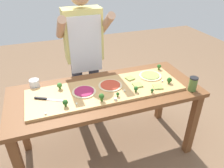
{
  "coord_description": "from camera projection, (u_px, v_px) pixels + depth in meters",
  "views": [
    {
      "loc": [
        -0.52,
        -1.64,
        1.89
      ],
      "look_at": [
        0.07,
        0.02,
        0.84
      ],
      "focal_mm": 34.39,
      "sensor_mm": 36.0,
      "label": 1
    }
  ],
  "objects": [
    {
      "name": "pizza_whole_pesto_green",
      "position": [
        150.0,
        76.0,
        2.22
      ],
      "size": [
        0.23,
        0.23,
        0.02
      ],
      "color": "beige",
      "rests_on": "cutting_board"
    },
    {
      "name": "prep_table",
      "position": [
        106.0,
        99.0,
        2.09
      ],
      "size": [
        1.8,
        0.75,
        0.8
      ],
      "color": "brown",
      "rests_on": "ground"
    },
    {
      "name": "sauce_jar",
      "position": [
        193.0,
        84.0,
        2.0
      ],
      "size": [
        0.08,
        0.08,
        0.14
      ],
      "color": "#517033",
      "rests_on": "prep_table"
    },
    {
      "name": "cheese_crumble_e",
      "position": [
        115.0,
        99.0,
        1.85
      ],
      "size": [
        0.03,
        0.03,
        0.02
      ],
      "primitive_type": "cube",
      "rotation": [
        0.0,
        0.0,
        0.54
      ],
      "color": "white",
      "rests_on": "cutting_board"
    },
    {
      "name": "cook_center",
      "position": [
        84.0,
        51.0,
        2.36
      ],
      "size": [
        0.54,
        0.39,
        1.67
      ],
      "color": "#333847",
      "rests_on": "ground"
    },
    {
      "name": "broccoli_floret_back_right",
      "position": [
        152.0,
        90.0,
        1.95
      ],
      "size": [
        0.03,
        0.03,
        0.04
      ],
      "color": "#2C5915",
      "rests_on": "cutting_board"
    },
    {
      "name": "ground_plane",
      "position": [
        107.0,
        149.0,
        2.44
      ],
      "size": [
        8.0,
        8.0,
        0.0
      ],
      "primitive_type": "plane",
      "color": "brown"
    },
    {
      "name": "broccoli_floret_back_left",
      "position": [
        169.0,
        80.0,
        2.09
      ],
      "size": [
        0.05,
        0.05,
        0.06
      ],
      "color": "#2C5915",
      "rests_on": "cutting_board"
    },
    {
      "name": "broccoli_floret_center_left",
      "position": [
        60.0,
        85.0,
        1.99
      ],
      "size": [
        0.05,
        0.05,
        0.06
      ],
      "color": "#487A23",
      "rests_on": "cutting_board"
    },
    {
      "name": "broccoli_floret_front_right",
      "position": [
        102.0,
        97.0,
        1.83
      ],
      "size": [
        0.05,
        0.05,
        0.07
      ],
      "color": "#366618",
      "rests_on": "cutting_board"
    },
    {
      "name": "broccoli_floret_center_right",
      "position": [
        118.0,
        94.0,
        1.89
      ],
      "size": [
        0.03,
        0.03,
        0.04
      ],
      "color": "#2C5915",
      "rests_on": "cutting_board"
    },
    {
      "name": "pizza_slice_far_left",
      "position": [
        130.0,
        78.0,
        2.18
      ],
      "size": [
        0.09,
        0.09,
        0.01
      ],
      "primitive_type": "cube",
      "rotation": [
        0.0,
        0.0,
        0.23
      ],
      "color": "#899E4C",
      "rests_on": "cutting_board"
    },
    {
      "name": "chefs_knife",
      "position": [
        46.0,
        99.0,
        1.86
      ],
      "size": [
        0.27,
        0.16,
        0.02
      ],
      "color": "#B7BABF",
      "rests_on": "cutting_board"
    },
    {
      "name": "broccoli_floret_front_mid",
      "position": [
        159.0,
        66.0,
        2.34
      ],
      "size": [
        0.04,
        0.04,
        0.06
      ],
      "color": "#366618",
      "rests_on": "cutting_board"
    },
    {
      "name": "pizza_slice_center",
      "position": [
        138.0,
        85.0,
        2.06
      ],
      "size": [
        0.09,
        0.09,
        0.01
      ],
      "primitive_type": "cube",
      "rotation": [
        0.0,
        0.0,
        -0.05
      ],
      "color": "#899E4C",
      "rests_on": "cutting_board"
    },
    {
      "name": "cheese_crumble_a",
      "position": [
        46.0,
        114.0,
        1.69
      ],
      "size": [
        0.02,
        0.02,
        0.01
      ],
      "primitive_type": "cube",
      "rotation": [
        0.0,
        0.0,
        0.98
      ],
      "color": "white",
      "rests_on": "cutting_board"
    },
    {
      "name": "pizza_slice_near_left",
      "position": [
        158.0,
        87.0,
        2.04
      ],
      "size": [
        0.1,
        0.1,
        0.01
      ],
      "primitive_type": "cube",
      "rotation": [
        0.0,
        0.0,
        -0.25
      ],
      "color": "#899E4C",
      "rests_on": "cutting_board"
    },
    {
      "name": "pizza_whole_beet_magenta",
      "position": [
        84.0,
        91.0,
        1.96
      ],
      "size": [
        0.22,
        0.22,
        0.02
      ],
      "color": "beige",
      "rests_on": "cutting_board"
    },
    {
      "name": "broccoli_floret_back_mid",
      "position": [
        65.0,
        103.0,
        1.76
      ],
      "size": [
        0.05,
        0.05,
        0.06
      ],
      "color": "#2C5915",
      "rests_on": "cutting_board"
    },
    {
      "name": "pizza_whole_tomato_red",
      "position": [
        110.0,
        85.0,
        2.06
      ],
      "size": [
        0.23,
        0.23,
        0.02
      ],
      "color": "beige",
      "rests_on": "cutting_board"
    },
    {
      "name": "flour_cup",
      "position": [
        35.0,
        84.0,
        2.06
      ],
      "size": [
        0.09,
        0.09,
        0.09
      ],
      "color": "white",
      "rests_on": "prep_table"
    },
    {
      "name": "cutting_board",
      "position": [
        106.0,
        90.0,
        2.02
      ],
      "size": [
        1.45,
        0.47,
        0.02
      ],
      "primitive_type": "cube",
      "color": "tan",
      "rests_on": "prep_table"
    },
    {
      "name": "cheese_crumble_d",
      "position": [
        162.0,
        81.0,
        2.13
      ],
      "size": [
        0.02,
        0.02,
        0.02
      ],
      "primitive_type": "cube",
      "rotation": [
        0.0,
        0.0,
        0.2
      ],
      "color": "white",
      "rests_on": "cutting_board"
    },
    {
      "name": "cheese_crumble_c",
      "position": [
        124.0,
        91.0,
        1.97
      ],
      "size": [
        0.02,
        0.02,
        0.02
      ],
      "primitive_type": "cube",
      "rotation": [
        0.0,
        0.0,
        1.35
      ],
      "color": "silver",
      "rests_on": "cutting_board"
    },
    {
      "name": "cheese_crumble_b",
      "position": [
        77.0,
        104.0,
        1.8
      ],
      "size": [
        0.02,
        0.02,
        0.01
      ],
      "primitive_type": "cube",
      "rotation": [
        0.0,
        0.0,
        0.43
      ],
      "color": "white",
      "rests_on": "cutting_board"
    },
    {
      "name": "broccoli_floret_front_left",
      "position": [
        136.0,
        89.0,
        1.95
      ],
      "size": [
        0.04,
        0.04,
        0.06
      ],
      "color": "#2C5915",
      "rests_on": "cutting_board"
    }
  ]
}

